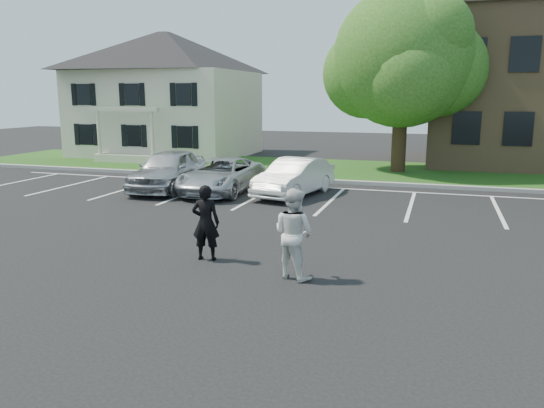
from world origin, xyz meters
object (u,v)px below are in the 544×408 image
(house, at_px, (167,94))
(car_silver_west, at_px, (168,170))
(man_black_suit, at_px, (206,223))
(car_white_sedan, at_px, (294,177))
(tree, at_px, (405,61))
(car_silver_minivan, at_px, (221,176))
(man_white_shirt, at_px, (294,233))

(house, distance_m, car_silver_west, 13.59)
(man_black_suit, height_order, car_white_sedan, man_black_suit)
(house, relative_size, man_black_suit, 5.88)
(house, relative_size, car_white_sedan, 2.43)
(house, height_order, man_black_suit, house)
(tree, xyz_separation_m, car_silver_minivan, (-6.22, -7.82, -4.68))
(man_white_shirt, bearing_deg, car_white_sedan, -51.89)
(car_silver_minivan, distance_m, car_white_sedan, 2.88)
(car_silver_west, bearing_deg, car_white_sedan, -1.57)
(house, bearing_deg, man_white_shirt, -55.62)
(man_black_suit, relative_size, car_silver_west, 0.37)
(car_white_sedan, bearing_deg, car_silver_minivan, -162.28)
(tree, xyz_separation_m, man_black_suit, (-3.16, -15.95, -4.47))
(man_white_shirt, xyz_separation_m, car_silver_minivan, (-5.30, 8.71, -0.27))
(man_black_suit, bearing_deg, man_white_shirt, 156.00)
(car_white_sedan, bearing_deg, tree, 78.41)
(tree, height_order, man_white_shirt, tree)
(man_black_suit, bearing_deg, house, -68.94)
(man_black_suit, distance_m, car_silver_west, 9.66)
(car_white_sedan, bearing_deg, car_silver_west, -163.82)
(house, xyz_separation_m, man_black_suit, (11.64, -19.71, -2.95))
(man_white_shirt, distance_m, car_white_sedan, 9.31)
(man_black_suit, relative_size, car_white_sedan, 0.41)
(house, bearing_deg, car_white_sedan, -44.63)
(tree, height_order, man_black_suit, tree)
(car_silver_west, height_order, car_white_sedan, car_silver_west)
(tree, relative_size, car_white_sedan, 2.07)
(car_silver_west, xyz_separation_m, car_white_sedan, (5.14, 0.35, -0.11))
(tree, relative_size, car_silver_west, 1.84)
(tree, distance_m, man_white_shirt, 17.13)
(car_silver_minivan, relative_size, car_white_sedan, 1.14)
(car_silver_west, xyz_separation_m, car_silver_minivan, (2.27, 0.07, -0.14))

